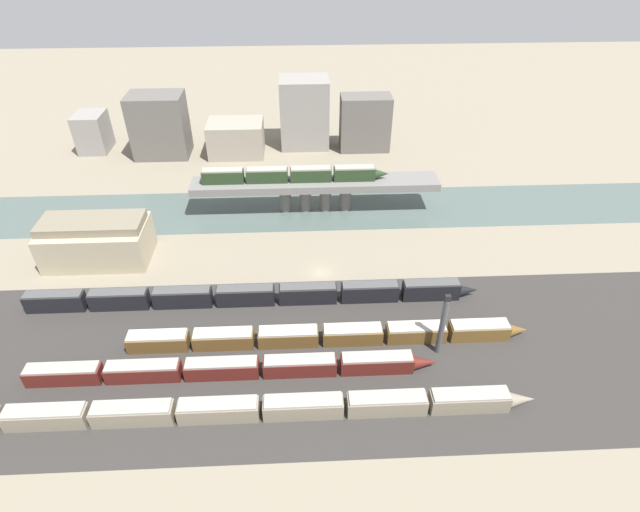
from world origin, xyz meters
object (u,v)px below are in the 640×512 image
(train_on_bridge, at_px, (294,175))
(signal_tower, at_px, (442,325))
(train_yard_mid, at_px, (231,368))
(train_yard_far, at_px, (328,335))
(train_yard_near, at_px, (186,411))
(warehouse_building, at_px, (97,240))
(train_yard_outer, at_px, (251,295))

(train_on_bridge, height_order, signal_tower, signal_tower)
(train_yard_mid, distance_m, train_yard_far, 18.53)
(train_yard_near, bearing_deg, warehouse_building, 121.20)
(train_yard_outer, xyz_separation_m, warehouse_building, (-35.28, 17.08, 2.88))
(train_yard_near, distance_m, train_yard_mid, 10.57)
(train_on_bridge, relative_size, signal_tower, 3.51)
(train_on_bridge, distance_m, train_yard_mid, 56.79)
(train_on_bridge, height_order, train_yard_mid, train_on_bridge)
(train_yard_mid, bearing_deg, train_on_bridge, 78.44)
(train_yard_outer, xyz_separation_m, signal_tower, (34.59, -14.81, 4.47))
(train_yard_near, bearing_deg, train_yard_mid, 54.01)
(warehouse_building, distance_m, signal_tower, 76.82)
(train_yard_mid, relative_size, signal_tower, 5.27)
(train_yard_far, bearing_deg, signal_tower, -9.43)
(train_yard_outer, bearing_deg, train_on_bridge, 76.17)
(train_on_bridge, bearing_deg, signal_tower, -63.42)
(train_yard_far, xyz_separation_m, signal_tower, (19.74, -3.28, 4.82))
(train_yard_near, relative_size, train_yard_mid, 1.57)
(train_yard_far, bearing_deg, warehouse_building, 150.28)
(train_yard_near, distance_m, signal_tower, 45.07)
(warehouse_building, xyz_separation_m, signal_tower, (69.87, -31.90, 1.58))
(train_yard_mid, distance_m, warehouse_building, 48.70)
(train_on_bridge, xyz_separation_m, signal_tower, (25.63, -51.22, -3.81))
(train_on_bridge, bearing_deg, train_yard_outer, -103.83)
(train_yard_mid, xyz_separation_m, warehouse_building, (-32.99, 35.67, 3.23))
(train_on_bridge, relative_size, train_yard_far, 0.63)
(train_yard_near, bearing_deg, train_on_bridge, 74.64)
(train_yard_mid, height_order, train_yard_far, train_yard_mid)
(train_on_bridge, distance_m, train_yard_far, 49.06)
(train_on_bridge, bearing_deg, train_yard_mid, -101.56)
(train_yard_mid, relative_size, train_yard_far, 0.95)
(warehouse_building, bearing_deg, train_yard_far, -29.72)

